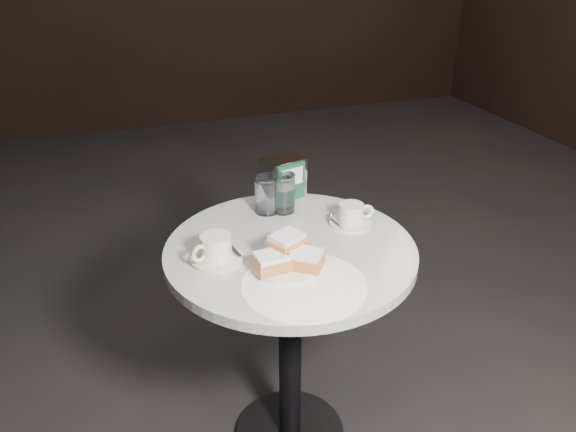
# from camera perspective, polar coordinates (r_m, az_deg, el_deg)

# --- Properties ---
(cafe_table) EXTENTS (0.70, 0.70, 0.74)m
(cafe_table) POSITION_cam_1_polar(r_m,az_deg,el_deg) (1.67, 0.23, -8.98)
(cafe_table) COLOR black
(cafe_table) RESTS_ON ground
(sugar_spill) EXTENTS (0.38, 0.38, 0.00)m
(sugar_spill) POSITION_cam_1_polar(r_m,az_deg,el_deg) (1.40, 1.62, -7.00)
(sugar_spill) COLOR white
(sugar_spill) RESTS_ON cafe_table
(beignet_plate) EXTENTS (0.21, 0.21, 0.09)m
(beignet_plate) POSITION_cam_1_polar(r_m,az_deg,el_deg) (1.44, -0.04, -4.32)
(beignet_plate) COLOR white
(beignet_plate) RESTS_ON cafe_table
(coffee_cup_left) EXTENTS (0.19, 0.19, 0.07)m
(coffee_cup_left) POSITION_cam_1_polar(r_m,az_deg,el_deg) (1.49, -7.35, -3.43)
(coffee_cup_left) COLOR silver
(coffee_cup_left) RESTS_ON cafe_table
(coffee_cup_right) EXTENTS (0.14, 0.14, 0.07)m
(coffee_cup_right) POSITION_cam_1_polar(r_m,az_deg,el_deg) (1.67, 6.45, 0.02)
(coffee_cup_right) COLOR silver
(coffee_cup_right) RESTS_ON cafe_table
(water_glass_left) EXTENTS (0.09, 0.09, 0.12)m
(water_glass_left) POSITION_cam_1_polar(r_m,az_deg,el_deg) (1.72, -2.19, 2.14)
(water_glass_left) COLOR white
(water_glass_left) RESTS_ON cafe_table
(water_glass_right) EXTENTS (0.10, 0.10, 0.12)m
(water_glass_right) POSITION_cam_1_polar(r_m,az_deg,el_deg) (1.73, -0.53, 2.32)
(water_glass_right) COLOR white
(water_glass_right) RESTS_ON cafe_table
(napkin_dispenser) EXTENTS (0.14, 0.13, 0.14)m
(napkin_dispenser) POSITION_cam_1_polar(r_m,az_deg,el_deg) (1.80, -0.52, 3.82)
(napkin_dispenser) COLOR white
(napkin_dispenser) RESTS_ON cafe_table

